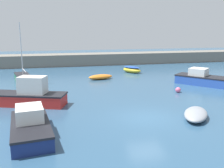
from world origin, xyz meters
The scene contains 10 objects.
ground_plane centered at (0.00, 0.00, -0.10)m, with size 120.00×120.00×0.20m, color #2D5170.
harbor_breakwater centered at (0.00, 27.38, 0.94)m, with size 66.50×3.92×1.88m, color slate.
rowboat_white_midwater centered at (-0.44, 14.00, 0.29)m, with size 3.12×1.63×0.59m.
motorboat_with_cabin centered at (-7.86, 4.93, 0.78)m, with size 6.17×3.76×2.29m.
rowboat_blue_near centered at (3.15, -0.84, 0.29)m, with size 3.04×3.44×0.58m.
motorboat_grey_hull centered at (-7.34, -1.27, 0.59)m, with size 2.59×5.06×1.64m.
cabin_cruiser_white centered at (9.59, 8.60, 0.65)m, with size 5.13×5.52×1.76m.
sailboat_tall_mast centered at (-9.19, 13.63, 0.50)m, with size 2.59×5.48×6.60m.
rowboat_with_red_cover centered at (4.71, 17.75, 0.44)m, with size 2.68×3.12×0.88m.
mooring_buoy_pink centered at (5.46, 5.92, 0.25)m, with size 0.50×0.50×0.50m, color #EA668C.
Camera 1 is at (-5.99, -14.91, 5.75)m, focal length 40.00 mm.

